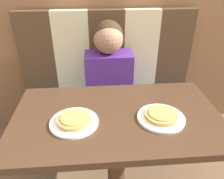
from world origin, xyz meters
TOP-DOWN VIEW (x-y plane):
  - booth_seat at (0.00, 0.61)m, footprint 1.38×0.50m
  - booth_backrest at (0.00, 0.82)m, footprint 1.38×0.08m
  - dining_table at (0.00, 0.00)m, footprint 1.02×0.59m
  - person at (0.00, 0.61)m, footprint 0.34×0.23m
  - plate_left at (-0.20, -0.05)m, footprint 0.22×0.22m
  - plate_right at (0.20, -0.05)m, footprint 0.22×0.22m
  - pizza_left at (-0.20, -0.05)m, footprint 0.16×0.16m
  - pizza_right at (0.20, -0.05)m, footprint 0.16×0.16m

SIDE VIEW (x-z plane):
  - booth_seat at x=0.00m, z-range 0.00..0.42m
  - dining_table at x=0.00m, z-range 0.25..0.97m
  - plate_left at x=-0.20m, z-range 0.72..0.73m
  - plate_right at x=0.20m, z-range 0.72..0.73m
  - person at x=0.00m, z-range 0.43..1.05m
  - pizza_left at x=-0.20m, z-range 0.73..0.76m
  - pizza_right at x=0.20m, z-range 0.73..0.76m
  - booth_backrest at x=0.00m, z-range 0.42..1.07m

